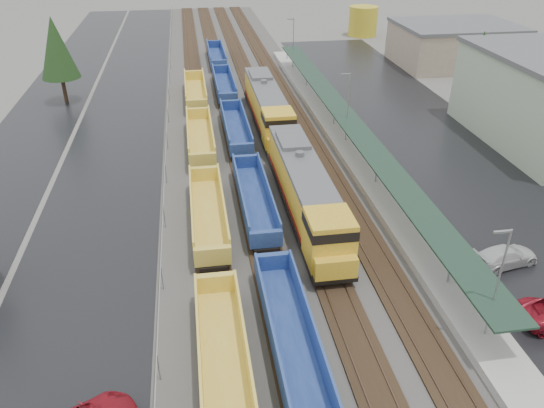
{
  "coord_description": "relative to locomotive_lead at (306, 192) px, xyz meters",
  "views": [
    {
      "loc": [
        -6.64,
        -1.3,
        22.88
      ],
      "look_at": [
        -0.9,
        35.1,
        2.0
      ],
      "focal_mm": 35.0,
      "sensor_mm": 36.0,
      "label": 1
    }
  ],
  "objects": [
    {
      "name": "parked_car_east_c",
      "position": [
        12.93,
        -8.53,
        -1.79
      ],
      "size": [
        2.96,
        5.27,
        1.44
      ],
      "primitive_type": "imported",
      "rotation": [
        0.0,
        0.0,
        1.77
      ],
      "color": "silver",
      "rests_on": "ground"
    },
    {
      "name": "chainlink_fence",
      "position": [
        -11.5,
        22.79,
        -0.9
      ],
      "size": [
        0.08,
        160.04,
        2.02
      ],
      "color": "gray",
      "rests_on": "ground"
    },
    {
      "name": "storage_tank",
      "position": [
        26.09,
        67.71,
        0.27
      ],
      "size": [
        5.57,
        5.57,
        5.57
      ],
      "primitive_type": "cylinder",
      "color": "gold",
      "rests_on": "ground"
    },
    {
      "name": "west_parking_lot",
      "position": [
        -17.0,
        24.35,
        -2.5
      ],
      "size": [
        10.0,
        160.0,
        0.02
      ],
      "primitive_type": "cube",
      "color": "black",
      "rests_on": "ground"
    },
    {
      "name": "west_road",
      "position": [
        -27.0,
        24.35,
        -2.5
      ],
      "size": [
        9.0,
        160.0,
        0.02
      ],
      "primitive_type": "cube",
      "color": "black",
      "rests_on": "ground"
    },
    {
      "name": "tree_west_far",
      "position": [
        -25.0,
        34.35,
        4.61
      ],
      "size": [
        4.84,
        4.84,
        11.0
      ],
      "color": "#332316",
      "rests_on": "ground"
    },
    {
      "name": "ballast_strip",
      "position": [
        -2.0,
        24.35,
        -2.47
      ],
      "size": [
        20.0,
        160.0,
        0.08
      ],
      "primitive_type": "cube",
      "color": "#302D2B",
      "rests_on": "ground"
    },
    {
      "name": "east_commuter_lot",
      "position": [
        17.0,
        14.35,
        -2.5
      ],
      "size": [
        16.0,
        100.0,
        0.02
      ],
      "primitive_type": "cube",
      "color": "black",
      "rests_on": "ground"
    },
    {
      "name": "locomotive_trail",
      "position": [
        0.0,
        21.0,
        0.0
      ],
      "size": [
        3.18,
        20.95,
        4.74
      ],
      "color": "black",
      "rests_on": "ground"
    },
    {
      "name": "locomotive_lead",
      "position": [
        0.0,
        0.0,
        0.0
      ],
      "size": [
        3.18,
        20.95,
        4.74
      ],
      "color": "black",
      "rests_on": "ground"
    },
    {
      "name": "well_string_yellow",
      "position": [
        -8.0,
        -7.93,
        -1.34
      ],
      "size": [
        2.66,
        94.31,
        2.36
      ],
      "color": "gold",
      "rests_on": "ground"
    },
    {
      "name": "station_platform",
      "position": [
        7.5,
        14.36,
        -1.78
      ],
      "size": [
        3.0,
        80.0,
        8.0
      ],
      "color": "#9E9B93",
      "rests_on": "ground"
    },
    {
      "name": "trackbed",
      "position": [
        -2.0,
        24.35,
        -2.35
      ],
      "size": [
        14.6,
        160.0,
        0.22
      ],
      "color": "black",
      "rests_on": "ground"
    },
    {
      "name": "well_string_blue",
      "position": [
        -4.0,
        2.06,
        -1.39
      ],
      "size": [
        2.49,
        113.11,
        2.21
      ],
      "color": "navy",
      "rests_on": "ground"
    },
    {
      "name": "tree_east",
      "position": [
        26.0,
        22.35,
        3.96
      ],
      "size": [
        4.4,
        4.4,
        10.0
      ],
      "color": "#332316",
      "rests_on": "ground"
    }
  ]
}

